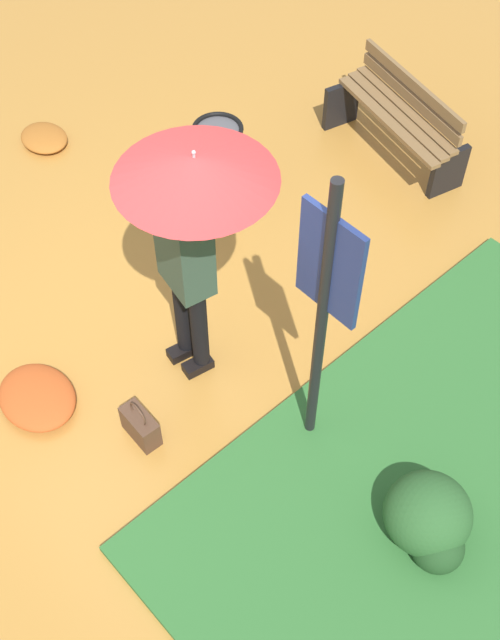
% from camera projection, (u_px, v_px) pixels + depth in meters
% --- Properties ---
extents(ground_plane, '(18.00, 18.00, 0.00)m').
position_uv_depth(ground_plane, '(144.00, 352.00, 5.98)').
color(ground_plane, '#B27A33').
extents(person_with_umbrella, '(0.96, 0.96, 2.04)m').
position_uv_depth(person_with_umbrella, '(190.00, 212.00, 4.70)').
color(person_with_umbrella, black).
rests_on(person_with_umbrella, ground_plane).
extents(info_sign_post, '(0.44, 0.07, 2.30)m').
position_uv_depth(info_sign_post, '(326.00, 296.00, 4.43)').
color(info_sign_post, black).
rests_on(info_sign_post, ground_plane).
extents(handbag, '(0.31, 0.15, 0.37)m').
position_uv_depth(handbag, '(140.00, 426.00, 5.44)').
color(handbag, '#4C3323').
rests_on(handbag, ground_plane).
extents(park_bench, '(1.42, 0.68, 0.75)m').
position_uv_depth(park_bench, '(398.00, 118.00, 7.08)').
color(park_bench, black).
rests_on(park_bench, ground_plane).
extents(trash_bin, '(0.42, 0.42, 0.83)m').
position_uv_depth(trash_bin, '(219.00, 167.00, 6.65)').
color(trash_bin, '#4C4C51').
rests_on(trash_bin, ground_plane).
extents(shrub_cluster, '(0.60, 0.55, 0.49)m').
position_uv_depth(shrub_cluster, '(429.00, 520.00, 4.90)').
color(shrub_cluster, '#285628').
rests_on(shrub_cluster, ground_plane).
extents(leaf_pile_near_person, '(0.63, 0.50, 0.14)m').
position_uv_depth(leaf_pile_near_person, '(37.00, 397.00, 5.65)').
color(leaf_pile_near_person, '#B74C1E').
rests_on(leaf_pile_near_person, ground_plane).
extents(leaf_pile_by_bench, '(0.50, 0.40, 0.11)m').
position_uv_depth(leaf_pile_by_bench, '(44.00, 138.00, 7.45)').
color(leaf_pile_by_bench, '#A86023').
rests_on(leaf_pile_by_bench, ground_plane).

